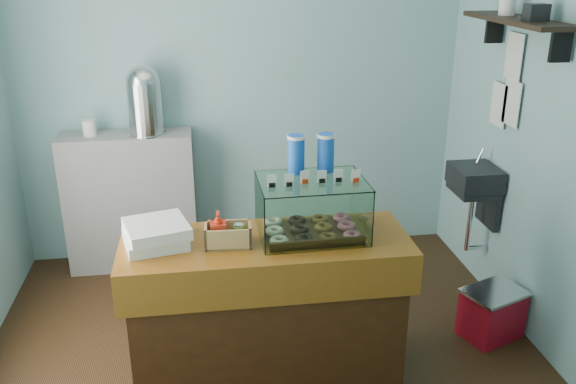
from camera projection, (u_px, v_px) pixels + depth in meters
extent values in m
plane|color=black|center=(263.00, 349.00, 3.92)|extent=(3.50, 3.50, 0.00)
cube|color=#78AFAD|center=(240.00, 87.00, 4.79)|extent=(3.50, 0.04, 2.80)
cube|color=#78AFAD|center=(306.00, 267.00, 2.03)|extent=(3.50, 0.04, 2.80)
cube|color=#78AFAD|center=(550.00, 128.00, 3.65)|extent=(0.04, 3.00, 2.80)
cube|color=black|center=(475.00, 177.00, 4.31)|extent=(0.30, 0.35, 0.15)
cube|color=black|center=(489.00, 202.00, 4.40)|extent=(0.04, 0.30, 0.35)
cylinder|color=silver|center=(480.00, 156.00, 4.37)|extent=(0.02, 0.02, 0.12)
cylinder|color=silver|center=(470.00, 222.00, 4.44)|extent=(0.04, 0.04, 0.45)
cube|color=black|center=(517.00, 20.00, 3.68)|extent=(0.25, 1.00, 0.03)
cube|color=black|center=(561.00, 46.00, 3.36)|extent=(0.12, 0.03, 0.18)
cube|color=black|center=(495.00, 29.00, 4.10)|extent=(0.12, 0.03, 0.18)
cube|color=silver|center=(512.00, 103.00, 4.04)|extent=(0.01, 0.21, 0.30)
cube|color=silver|center=(499.00, 105.00, 4.21)|extent=(0.01, 0.21, 0.30)
cube|color=silver|center=(514.00, 56.00, 3.98)|extent=(0.01, 0.21, 0.30)
cube|color=#411F0C|center=(267.00, 315.00, 3.53)|extent=(1.50, 0.56, 0.84)
cube|color=#4F2A0A|center=(266.00, 245.00, 3.37)|extent=(1.60, 0.60, 0.06)
cube|color=#4F2A0A|center=(272.00, 290.00, 3.16)|extent=(1.60, 0.04, 0.18)
cube|color=gray|center=(131.00, 201.00, 4.81)|extent=(1.00, 0.32, 1.10)
cube|color=#382210|center=(311.00, 233.00, 3.43)|extent=(0.53, 0.38, 0.02)
torus|color=silver|center=(279.00, 240.00, 3.27)|extent=(0.10, 0.10, 0.03)
torus|color=black|center=(304.00, 239.00, 3.29)|extent=(0.10, 0.10, 0.03)
torus|color=brown|center=(328.00, 237.00, 3.31)|extent=(0.10, 0.10, 0.03)
torus|color=#E86D7D|center=(352.00, 235.00, 3.33)|extent=(0.10, 0.10, 0.03)
torus|color=silver|center=(276.00, 231.00, 3.39)|extent=(0.10, 0.10, 0.03)
torus|color=black|center=(300.00, 229.00, 3.41)|extent=(0.10, 0.10, 0.03)
torus|color=brown|center=(323.00, 227.00, 3.43)|extent=(0.10, 0.10, 0.03)
torus|color=#E86D7D|center=(346.00, 226.00, 3.45)|extent=(0.10, 0.10, 0.03)
torus|color=silver|center=(273.00, 222.00, 3.50)|extent=(0.10, 0.10, 0.03)
torus|color=black|center=(296.00, 220.00, 3.52)|extent=(0.10, 0.10, 0.03)
torus|color=brown|center=(318.00, 219.00, 3.54)|extent=(0.10, 0.10, 0.03)
torus|color=#E86D7D|center=(341.00, 217.00, 3.56)|extent=(0.10, 0.10, 0.03)
cube|color=white|center=(320.00, 224.00, 3.18)|extent=(0.58, 0.02, 0.32)
cube|color=white|center=(304.00, 195.00, 3.57)|extent=(0.58, 0.02, 0.32)
cube|color=white|center=(260.00, 212.00, 3.33)|extent=(0.01, 0.42, 0.32)
cube|color=white|center=(362.00, 205.00, 3.42)|extent=(0.01, 0.42, 0.32)
cube|color=white|center=(312.00, 181.00, 3.31)|extent=(0.60, 0.45, 0.01)
cube|color=silver|center=(272.00, 180.00, 3.22)|extent=(0.05, 0.01, 0.07)
cube|color=black|center=(272.00, 184.00, 3.23)|extent=(0.03, 0.02, 0.02)
cube|color=silver|center=(289.00, 179.00, 3.23)|extent=(0.05, 0.01, 0.07)
cube|color=black|center=(289.00, 183.00, 3.24)|extent=(0.03, 0.02, 0.02)
cube|color=silver|center=(306.00, 178.00, 3.25)|extent=(0.05, 0.01, 0.07)
cube|color=red|center=(306.00, 182.00, 3.26)|extent=(0.03, 0.02, 0.02)
cube|color=silver|center=(322.00, 177.00, 3.26)|extent=(0.05, 0.01, 0.07)
cube|color=black|center=(322.00, 181.00, 3.27)|extent=(0.03, 0.02, 0.02)
cube|color=silver|center=(339.00, 176.00, 3.28)|extent=(0.05, 0.01, 0.07)
cube|color=black|center=(339.00, 180.00, 3.28)|extent=(0.03, 0.02, 0.02)
cube|color=silver|center=(356.00, 175.00, 3.29)|extent=(0.05, 0.01, 0.07)
cube|color=red|center=(355.00, 179.00, 3.30)|extent=(0.03, 0.02, 0.02)
cylinder|color=blue|center=(296.00, 154.00, 3.39)|extent=(0.09, 0.09, 0.22)
cylinder|color=silver|center=(296.00, 137.00, 3.36)|extent=(0.10, 0.10, 0.02)
cylinder|color=blue|center=(326.00, 153.00, 3.42)|extent=(0.09, 0.09, 0.22)
cylinder|color=silver|center=(326.00, 136.00, 3.38)|extent=(0.10, 0.10, 0.02)
cube|color=tan|center=(228.00, 244.00, 3.30)|extent=(0.26, 0.16, 0.01)
cube|color=tan|center=(228.00, 241.00, 3.22)|extent=(0.25, 0.03, 0.12)
cube|color=tan|center=(228.00, 230.00, 3.34)|extent=(0.25, 0.03, 0.12)
cube|color=tan|center=(206.00, 236.00, 3.27)|extent=(0.02, 0.15, 0.12)
cube|color=tan|center=(250.00, 234.00, 3.29)|extent=(0.02, 0.15, 0.12)
imported|color=red|center=(218.00, 228.00, 3.26)|extent=(0.09, 0.09, 0.19)
cylinder|color=#398825|center=(239.00, 234.00, 3.28)|extent=(0.06, 0.06, 0.10)
cylinder|color=silver|center=(239.00, 225.00, 3.26)|extent=(0.05, 0.05, 0.01)
cube|color=silver|center=(155.00, 239.00, 3.30)|extent=(0.38, 0.38, 0.06)
cube|color=silver|center=(157.00, 229.00, 3.27)|extent=(0.39, 0.39, 0.06)
cylinder|color=silver|center=(148.00, 133.00, 4.62)|extent=(0.28, 0.28, 0.01)
cylinder|color=silver|center=(145.00, 108.00, 4.54)|extent=(0.25, 0.25, 0.39)
sphere|color=silver|center=(143.00, 82.00, 4.47)|extent=(0.25, 0.25, 0.25)
cube|color=#AB0D1E|center=(492.00, 314.00, 4.01)|extent=(0.43, 0.38, 0.32)
cube|color=silver|center=(495.00, 292.00, 3.95)|extent=(0.46, 0.41, 0.02)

